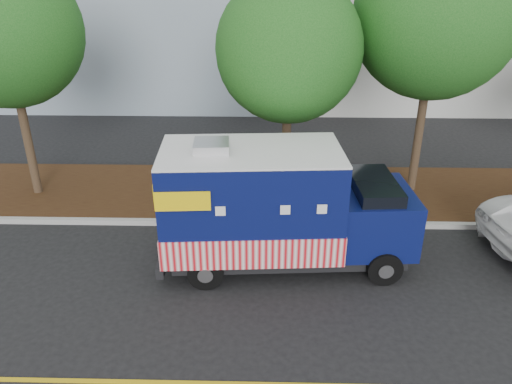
{
  "coord_description": "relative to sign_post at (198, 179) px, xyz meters",
  "views": [
    {
      "loc": [
        0.91,
        -11.08,
        7.03
      ],
      "look_at": [
        0.63,
        0.6,
        1.45
      ],
      "focal_mm": 35.0,
      "sensor_mm": 36.0,
      "label": 1
    }
  ],
  "objects": [
    {
      "name": "tree_c",
      "position": [
        6.65,
        1.72,
        4.26
      ],
      "size": [
        4.67,
        4.67,
        7.81
      ],
      "color": "#38281C",
      "rests_on": "ground"
    },
    {
      "name": "centerline_near",
      "position": [
        1.07,
        -6.43,
        -1.19
      ],
      "size": [
        120.0,
        0.1,
        0.01
      ],
      "primitive_type": "cube",
      "color": "gold",
      "rests_on": "ground"
    },
    {
      "name": "food_truck",
      "position": [
        2.14,
        -2.41,
        0.26
      ],
      "size": [
        6.27,
        2.7,
        3.23
      ],
      "rotation": [
        0.0,
        0.0,
        0.07
      ],
      "color": "black",
      "rests_on": "ground"
    },
    {
      "name": "mulch_strip",
      "position": [
        1.07,
        1.52,
        -1.12
      ],
      "size": [
        120.0,
        4.0,
        0.15
      ],
      "primitive_type": "cube",
      "color": "black",
      "rests_on": "ground"
    },
    {
      "name": "curb",
      "position": [
        1.07,
        -0.58,
        -1.12
      ],
      "size": [
        120.0,
        0.18,
        0.15
      ],
      "primitive_type": "cube",
      "color": "#9E9E99",
      "rests_on": "ground"
    },
    {
      "name": "ground",
      "position": [
        1.07,
        -1.98,
        -1.2
      ],
      "size": [
        120.0,
        120.0,
        0.0
      ],
      "primitive_type": "plane",
      "color": "black",
      "rests_on": "ground"
    },
    {
      "name": "sign_post",
      "position": [
        0.0,
        0.0,
        0.0
      ],
      "size": [
        0.06,
        0.06,
        2.4
      ],
      "primitive_type": "cube",
      "color": "#473828",
      "rests_on": "ground"
    },
    {
      "name": "tree_b",
      "position": [
        2.54,
        0.88,
        3.48
      ],
      "size": [
        4.03,
        4.03,
        6.71
      ],
      "color": "#38281C",
      "rests_on": "ground"
    },
    {
      "name": "tree_a",
      "position": [
        -5.36,
        1.21,
        3.89
      ],
      "size": [
        4.28,
        4.28,
        7.24
      ],
      "color": "#38281C",
      "rests_on": "ground"
    }
  ]
}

